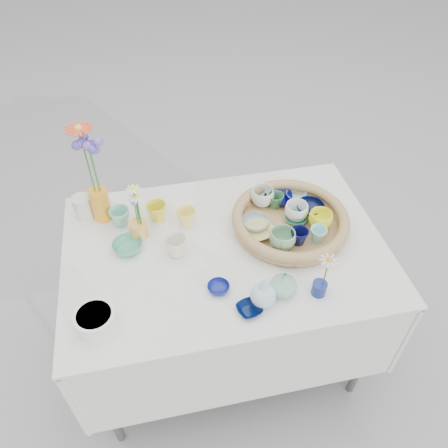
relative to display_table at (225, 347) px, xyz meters
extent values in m
plane|color=gray|center=(0.00, 0.00, 0.00)|extent=(80.00, 80.00, 0.00)
imported|color=#01033D|center=(0.28, 0.20, 0.80)|extent=(0.16, 0.16, 0.03)
imported|color=black|center=(0.39, 0.11, 0.80)|extent=(0.14, 0.14, 0.04)
imported|color=yellow|center=(0.39, 0.01, 0.82)|extent=(0.12, 0.12, 0.08)
imported|color=#378864|center=(0.31, 0.06, 0.80)|extent=(0.11, 0.11, 0.03)
imported|color=#77AE81|center=(0.21, -0.06, 0.82)|extent=(0.12, 0.12, 0.08)
imported|color=#99B8B7|center=(0.14, 0.07, 0.80)|extent=(0.11, 0.11, 0.03)
imported|color=white|center=(0.20, 0.20, 0.82)|extent=(0.11, 0.11, 0.08)
imported|color=white|center=(0.31, 0.08, 0.82)|extent=(0.13, 0.13, 0.08)
imported|color=#87C1D2|center=(0.36, 0.21, 0.80)|extent=(0.10, 0.10, 0.03)
imported|color=#0A0B3C|center=(0.28, -0.05, 0.82)|extent=(0.08, 0.08, 0.07)
imported|color=#DACC76|center=(0.14, 0.02, 0.80)|extent=(0.15, 0.15, 0.03)
imported|color=#8FDDD6|center=(0.36, -0.06, 0.81)|extent=(0.09, 0.09, 0.06)
imported|color=#337142|center=(0.25, 0.17, 0.82)|extent=(0.08, 0.08, 0.06)
imported|color=yellow|center=(-0.24, 0.22, 0.80)|extent=(0.09, 0.09, 0.08)
imported|color=#FCE96C|center=(-0.13, 0.16, 0.80)|extent=(0.09, 0.09, 0.07)
imported|color=#48A37E|center=(-0.37, 0.06, 0.78)|extent=(0.14, 0.14, 0.04)
imported|color=silver|center=(-0.19, 0.00, 0.81)|extent=(0.11, 0.11, 0.08)
imported|color=navy|center=(-0.07, -0.20, 0.78)|extent=(0.08, 0.08, 0.03)
imported|color=#7DCDB3|center=(-0.39, 0.21, 0.80)|extent=(0.08, 0.08, 0.08)
imported|color=#020F37|center=(0.02, -0.31, 0.78)|extent=(0.10, 0.10, 0.02)
imported|color=#76B598|center=(0.15, -0.26, 0.82)|extent=(0.10, 0.10, 0.10)
cylinder|color=navy|center=(0.28, -0.29, 0.79)|extent=(0.06, 0.06, 0.05)
cylinder|color=orange|center=(-0.47, 0.27, 0.84)|extent=(0.10, 0.10, 0.15)
cylinder|color=#F4B048|center=(-0.33, 0.13, 0.80)|extent=(0.08, 0.08, 0.08)
camera|label=1|loc=(-0.25, -1.15, 2.03)|focal=35.00mm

